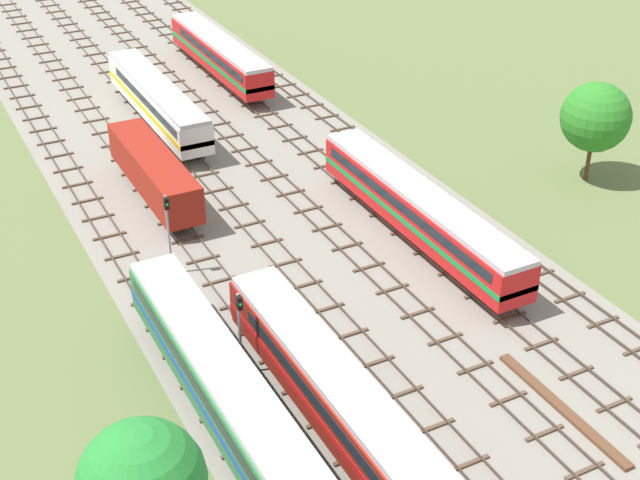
# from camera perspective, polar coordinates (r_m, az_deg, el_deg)

# --- Properties ---
(ground_plane) EXTENTS (480.00, 480.00, 0.00)m
(ground_plane) POSITION_cam_1_polar(r_m,az_deg,el_deg) (78.62, -7.45, 6.32)
(ground_plane) COLOR #5B6B3D
(ballast_bed) EXTENTS (27.74, 176.00, 0.01)m
(ballast_bed) POSITION_cam_1_polar(r_m,az_deg,el_deg) (78.62, -7.45, 6.32)
(ballast_bed) COLOR gray
(ballast_bed) RESTS_ON ground
(track_far_left) EXTENTS (2.40, 126.00, 0.29)m
(track_far_left) POSITION_cam_1_polar(r_m,az_deg,el_deg) (76.72, -16.05, 4.81)
(track_far_left) COLOR #47382D
(track_far_left) RESTS_ON ground
(track_left) EXTENTS (2.40, 126.00, 0.29)m
(track_left) POSITION_cam_1_polar(r_m,az_deg,el_deg) (77.60, -12.66, 5.58)
(track_left) COLOR #47382D
(track_left) RESTS_ON ground
(track_centre_left) EXTENTS (2.40, 126.00, 0.29)m
(track_centre_left) POSITION_cam_1_polar(r_m,az_deg,el_deg) (78.75, -9.34, 6.32)
(track_centre_left) COLOR #47382D
(track_centre_left) RESTS_ON ground
(track_centre) EXTENTS (2.40, 126.00, 0.29)m
(track_centre) POSITION_cam_1_polar(r_m,az_deg,el_deg) (80.17, -6.13, 7.01)
(track_centre) COLOR #47382D
(track_centre) RESTS_ON ground
(track_centre_right) EXTENTS (2.40, 126.00, 0.29)m
(track_centre_right) POSITION_cam_1_polar(r_m,az_deg,el_deg) (81.85, -3.02, 7.65)
(track_centre_right) COLOR #47382D
(track_centre_right) RESTS_ON ground
(track_right) EXTENTS (2.40, 126.00, 0.29)m
(track_right) POSITION_cam_1_polar(r_m,az_deg,el_deg) (83.75, -0.04, 8.24)
(track_right) COLOR #47382D
(track_right) RESTS_ON ground
(diesel_railcar_left_nearest) EXTENTS (2.96, 20.50, 3.80)m
(diesel_railcar_left_nearest) POSITION_cam_1_polar(r_m,az_deg,el_deg) (45.51, 0.93, -9.66)
(diesel_railcar_left_nearest) COLOR maroon
(diesel_railcar_left_nearest) RESTS_ON ground
(passenger_coach_far_left_near) EXTENTS (2.96, 22.00, 3.80)m
(passenger_coach_far_left_near) POSITION_cam_1_polar(r_m,az_deg,el_deg) (46.19, -6.19, -9.14)
(passenger_coach_far_left_near) COLOR #286638
(passenger_coach_far_left_near) RESTS_ON ground
(passenger_coach_centre_right_mid) EXTENTS (2.96, 22.00, 3.80)m
(passenger_coach_centre_right_mid) POSITION_cam_1_polar(r_m,az_deg,el_deg) (61.78, 6.33, 1.99)
(passenger_coach_centre_right_mid) COLOR red
(passenger_coach_centre_right_mid) RESTS_ON ground
(freight_boxcar_left_midfar) EXTENTS (2.87, 14.00, 3.60)m
(freight_boxcar_left_midfar) POSITION_cam_1_polar(r_m,az_deg,el_deg) (68.10, -10.55, 4.34)
(freight_boxcar_left_midfar) COLOR maroon
(freight_boxcar_left_midfar) RESTS_ON ground
(diesel_railcar_centre_left_far) EXTENTS (2.96, 20.50, 3.80)m
(diesel_railcar_centre_left_far) POSITION_cam_1_polar(r_m,az_deg,el_deg) (81.01, -10.35, 8.82)
(diesel_railcar_centre_left_far) COLOR white
(diesel_railcar_centre_left_far) RESTS_ON ground
(diesel_railcar_centre_right_farther) EXTENTS (2.96, 20.50, 3.80)m
(diesel_railcar_centre_right_farther) POSITION_cam_1_polar(r_m,az_deg,el_deg) (91.83, -6.43, 11.74)
(diesel_railcar_centre_right_farther) COLOR red
(diesel_railcar_centre_right_farther) RESTS_ON ground
(signal_post_near) EXTENTS (0.28, 0.47, 5.81)m
(signal_post_near) POSITION_cam_1_polar(r_m,az_deg,el_deg) (58.07, -9.67, 0.92)
(signal_post_near) COLOR gray
(signal_post_near) RESTS_ON ground
(signal_post_mid) EXTENTS (0.28, 0.47, 5.38)m
(signal_post_mid) POSITION_cam_1_polar(r_m,az_deg,el_deg) (48.84, -5.14, -5.37)
(signal_post_mid) COLOR gray
(signal_post_mid) RESTS_ON ground
(lineside_tree_1) EXTENTS (5.40, 5.40, 8.02)m
(lineside_tree_1) POSITION_cam_1_polar(r_m,az_deg,el_deg) (72.13, 17.17, 7.49)
(lineside_tree_1) COLOR #4C331E
(lineside_tree_1) RESTS_ON ground
(spare_rail_bundle) EXTENTS (0.60, 10.00, 0.24)m
(spare_rail_bundle) POSITION_cam_1_polar(r_m,az_deg,el_deg) (50.03, 15.17, -10.31)
(spare_rail_bundle) COLOR brown
(spare_rail_bundle) RESTS_ON ground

